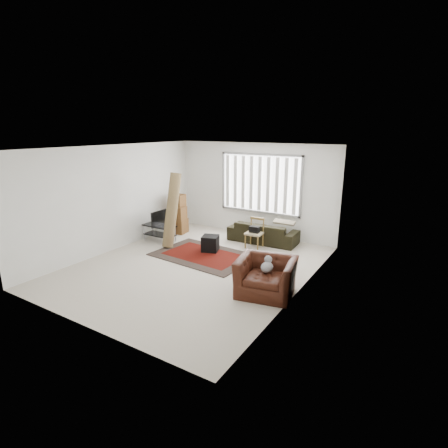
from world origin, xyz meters
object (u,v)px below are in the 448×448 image
(tv_stand, at_px, (159,229))
(moving_boxes, at_px, (178,215))
(side_chair, at_px, (255,232))
(armchair, at_px, (266,274))
(sofa, at_px, (263,229))

(tv_stand, bearing_deg, moving_boxes, 93.79)
(moving_boxes, bearing_deg, side_chair, 0.00)
(tv_stand, height_order, armchair, armchair)
(sofa, distance_m, armchair, 3.19)
(side_chair, relative_size, armchair, 0.63)
(tv_stand, bearing_deg, sofa, 29.96)
(tv_stand, xyz_separation_m, sofa, (2.53, 1.46, 0.03))
(sofa, bearing_deg, armchair, 113.89)
(side_chair, bearing_deg, moving_boxes, 176.84)
(sofa, xyz_separation_m, side_chair, (0.00, -0.54, 0.07))
(side_chair, height_order, armchair, armchair)
(moving_boxes, xyz_separation_m, side_chair, (2.59, 0.00, -0.11))
(tv_stand, relative_size, side_chair, 1.19)
(tv_stand, height_order, moving_boxes, moving_boxes)
(tv_stand, bearing_deg, side_chair, 19.95)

